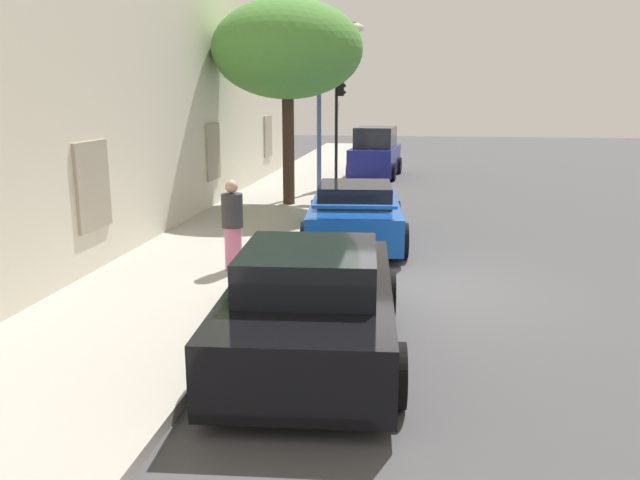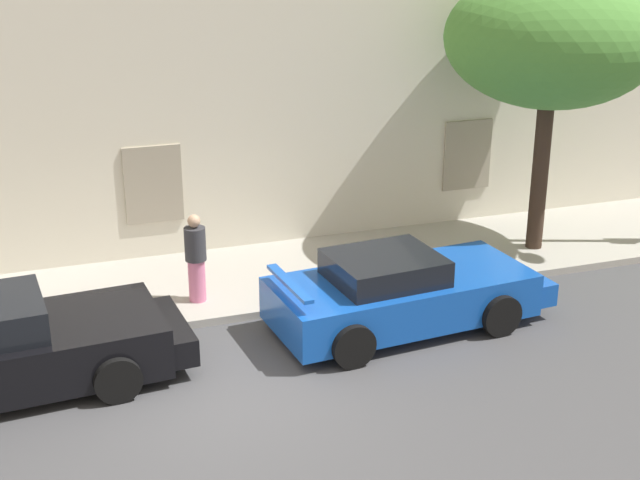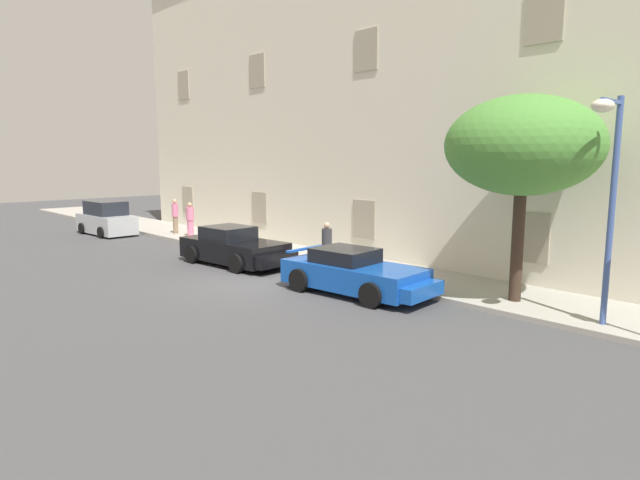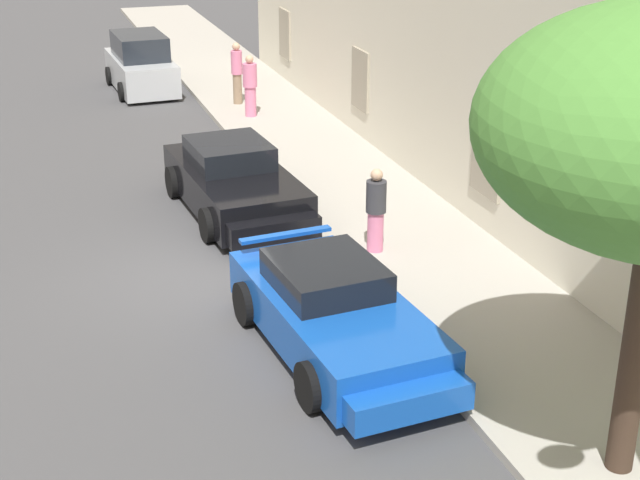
# 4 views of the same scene
# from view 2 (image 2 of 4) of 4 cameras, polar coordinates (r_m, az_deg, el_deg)

# --- Properties ---
(ground_plane) EXTENTS (80.00, 80.00, 0.00)m
(ground_plane) POSITION_cam_2_polar(r_m,az_deg,el_deg) (12.63, -6.39, -10.18)
(ground_plane) COLOR #444447
(sidewalk) EXTENTS (60.00, 3.17, 0.14)m
(sidewalk) POSITION_cam_2_polar(r_m,az_deg,el_deg) (16.03, -9.58, -3.18)
(sidewalk) COLOR #A8A399
(sidewalk) RESTS_ON ground
(sportscar_red_lead) EXTENTS (4.83, 2.37, 1.41)m
(sportscar_red_lead) POSITION_cam_2_polar(r_m,az_deg,el_deg) (13.26, -18.98, -6.66)
(sportscar_red_lead) COLOR black
(sportscar_red_lead) RESTS_ON ground
(sportscar_yellow_flank) EXTENTS (4.78, 2.34, 1.31)m
(sportscar_yellow_flank) POSITION_cam_2_polar(r_m,az_deg,el_deg) (14.46, 5.84, -3.37)
(sportscar_yellow_flank) COLOR #144CB2
(sportscar_yellow_flank) RESTS_ON ground
(tree_near_kerb) EXTENTS (4.01, 4.01, 5.44)m
(tree_near_kerb) POSITION_cam_2_polar(r_m,az_deg,el_deg) (17.15, 14.89, 12.55)
(tree_near_kerb) COLOR #38281E
(tree_near_kerb) RESTS_ON sidewalk
(pedestrian_admiring) EXTENTS (0.38, 0.38, 1.56)m
(pedestrian_admiring) POSITION_cam_2_polar(r_m,az_deg,el_deg) (15.04, -8.09, -1.15)
(pedestrian_admiring) COLOR pink
(pedestrian_admiring) RESTS_ON sidewalk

